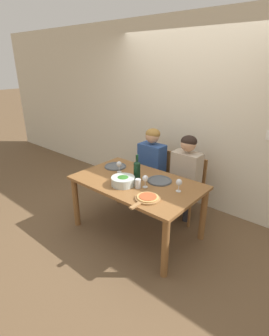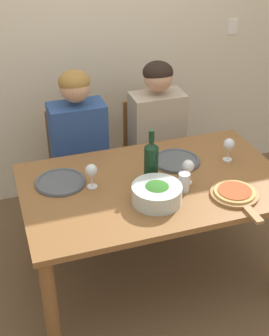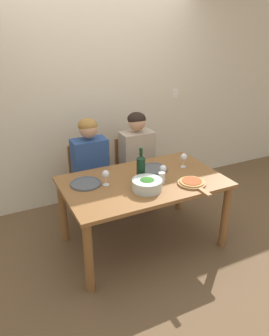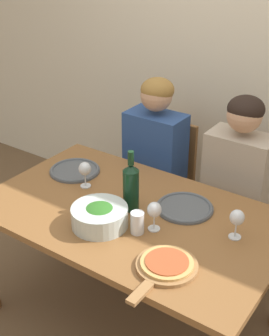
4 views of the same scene
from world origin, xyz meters
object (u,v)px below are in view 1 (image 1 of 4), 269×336
broccoli_bowl (123,181)px  dinner_plate_left (115,166)px  pizza_on_board (147,198)px  wine_glass_centre (145,179)px  chair_right (188,185)px  chair_left (155,175)px  person_man (186,171)px  wine_bottle (137,170)px  dinner_plate_right (160,181)px  wine_glass_right (179,183)px  wine_glass_left (119,165)px  water_tumbler (138,184)px  person_woman (151,161)px

broccoli_bowl → dinner_plate_left: bearing=143.4°
pizza_on_board → wine_glass_centre: size_ratio=2.72×
broccoli_bowl → chair_right: bearing=70.9°
chair_right → broccoli_bowl: chair_right is taller
chair_left → person_man: size_ratio=0.71×
wine_bottle → dinner_plate_right: wine_bottle is taller
wine_glass_centre → dinner_plate_right: bearing=82.2°
pizza_on_board → wine_glass_centre: 0.31m
chair_right → wine_glass_centre: wine_glass_centre is taller
dinner_plate_right → wine_glass_right: wine_glass_right is taller
wine_bottle → dinner_plate_right: 0.31m
chair_right → dinner_plate_left: chair_right is taller
chair_left → wine_glass_right: 1.14m
wine_glass_left → water_tumbler: bearing=-21.9°
person_woman → broccoli_bowl: size_ratio=4.32×
wine_bottle → broccoli_bowl: bearing=-101.3°
person_man → water_tumbler: 0.83m
person_man → wine_glass_left: size_ratio=7.96×
water_tumbler → person_man: bearing=79.4°
chair_right → wine_glass_left: (-0.64, -0.73, 0.37)m
dinner_plate_left → wine_glass_left: 0.22m
wine_bottle → water_tumbler: size_ratio=2.99×
pizza_on_board → wine_glass_left: size_ratio=2.72×
wine_glass_right → water_tumbler: 0.46m
broccoli_bowl → wine_glass_centre: size_ratio=1.84×
wine_bottle → wine_glass_right: wine_bottle is taller
wine_bottle → broccoli_bowl: size_ratio=1.19×
person_woman → dinner_plate_right: size_ratio=4.02×
chair_right → person_man: person_man is taller
broccoli_bowl → wine_glass_left: size_ratio=1.84×
person_woman → person_man: 0.58m
person_woman → broccoli_bowl: (0.24, -0.87, 0.06)m
chair_right → water_tumbler: chair_right is taller
dinner_plate_right → water_tumbler: bearing=-105.4°
chair_left → person_man: (0.58, -0.11, 0.26)m
person_man → wine_glass_centre: person_man is taller
chair_left → person_woman: (0.00, -0.11, 0.26)m
broccoli_bowl → wine_glass_right: wine_glass_right is taller
dinner_plate_left → wine_glass_right: size_ratio=1.98×
person_man → pizza_on_board: bearing=-84.3°
person_woman → person_man: size_ratio=1.00×
chair_left → wine_bottle: 0.91m
wine_bottle → wine_glass_centre: (0.20, -0.08, -0.03)m
chair_right → wine_bottle: size_ratio=2.57×
person_man → wine_glass_right: size_ratio=7.96×
wine_bottle → wine_glass_left: size_ratio=2.19×
person_man → dinner_plate_left: 0.96m
dinner_plate_left → water_tumbler: size_ratio=2.70×
broccoli_bowl → wine_bottle: bearing=78.7°
water_tumbler → dinner_plate_left: bearing=155.8°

